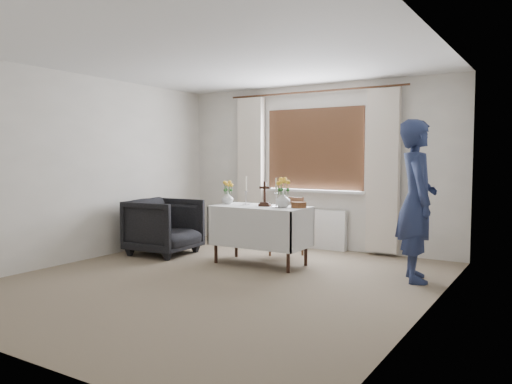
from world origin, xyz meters
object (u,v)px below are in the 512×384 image
Objects in this scene: person at (417,201)px; flower_vase_right at (283,200)px; wooden_chair at (286,226)px; altar_table at (260,235)px; wooden_cross at (265,194)px; armchair at (164,226)px; flower_vase_left at (228,198)px.

flower_vase_right is at bearing 72.96° from person.
wooden_chair is at bearing 114.89° from flower_vase_right.
wooden_cross is at bearing 19.19° from altar_table.
armchair is at bearing 71.92° from person.
flower_vase_right is at bearing -19.73° from wooden_cross.
wooden_cross is 0.28m from flower_vase_right.
flower_vase_left is at bearing -84.15° from armchair.
armchair is at bearing -175.26° from flower_vase_right.
flower_vase_right reaches higher than armchair.
altar_table is 1.41× the size of armchair.
person reaches higher than altar_table.
altar_table is at bearing -178.66° from flower_vase_right.
wooden_chair is 0.46× the size of person.
wooden_cross reaches higher than wooden_chair.
flower_vase_right is (0.33, 0.01, 0.48)m from altar_table.
wooden_cross is at bearing 71.65° from person.
altar_table is 0.69m from wooden_chair.
flower_vase_left is 0.86m from flower_vase_right.
wooden_chair is at bearing 52.02° from person.
flower_vase_right is at bearing -88.81° from armchair.
armchair is 1.68m from wooden_cross.
armchair is (-1.53, -0.15, 0.02)m from altar_table.
person reaches higher than wooden_cross.
person is 1.89m from wooden_cross.
wooden_chair is 0.84m from wooden_cross.
armchair is 0.49× the size of person.
wooden_cross reaches higher than armchair.
person reaches higher than flower_vase_right.
wooden_cross is 1.65× the size of flower_vase_right.
altar_table is 1.49× the size of wooden_chair.
flower_vase_left is (-0.55, -0.67, 0.43)m from wooden_chair.
wooden_chair is 2.59× the size of wooden_cross.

